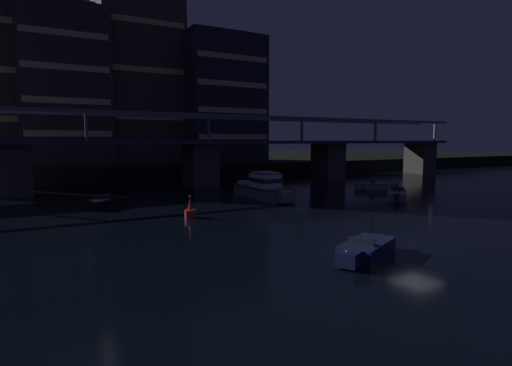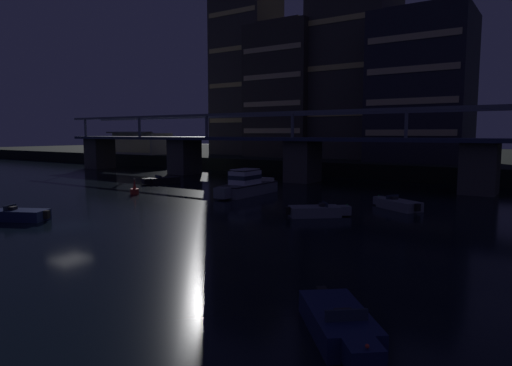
{
  "view_description": "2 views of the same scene",
  "coord_description": "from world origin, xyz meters",
  "px_view_note": "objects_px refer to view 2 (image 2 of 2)",
  "views": [
    {
      "loc": [
        -19.77,
        -15.97,
        5.97
      ],
      "look_at": [
        0.98,
        21.52,
        1.49
      ],
      "focal_mm": 28.45,
      "sensor_mm": 36.0,
      "label": 1
    },
    {
      "loc": [
        28.41,
        -18.41,
        6.51
      ],
      "look_at": [
        7.59,
        12.49,
        2.38
      ],
      "focal_mm": 31.35,
      "sensor_mm": 36.0,
      "label": 2
    }
  ],
  "objects_px": {
    "tower_west_low": "(246,69)",
    "channel_buoy": "(135,190)",
    "speedboat_mid_center": "(340,324)",
    "tower_east_tall": "(422,88)",
    "speedboat_near_center": "(18,215)",
    "speedboat_mid_left": "(162,180)",
    "speedboat_near_right": "(397,204)",
    "speedboat_mid_right": "(317,211)",
    "cabin_cruiser_near_left": "(246,185)",
    "waterfront_pavilion": "(142,143)",
    "tower_west_tall": "(284,91)",
    "tower_central": "(354,48)",
    "river_bridge": "(303,152)"
  },
  "relations": [
    {
      "from": "speedboat_mid_center",
      "to": "speedboat_mid_right",
      "type": "distance_m",
      "value": 21.15
    },
    {
      "from": "speedboat_mid_center",
      "to": "river_bridge",
      "type": "bearing_deg",
      "value": 119.55
    },
    {
      "from": "tower_east_tall",
      "to": "tower_central",
      "type": "bearing_deg",
      "value": 158.73
    },
    {
      "from": "speedboat_near_right",
      "to": "tower_west_tall",
      "type": "bearing_deg",
      "value": 132.62
    },
    {
      "from": "cabin_cruiser_near_left",
      "to": "waterfront_pavilion",
      "type": "bearing_deg",
      "value": 149.85
    },
    {
      "from": "cabin_cruiser_near_left",
      "to": "speedboat_near_center",
      "type": "xyz_separation_m",
      "value": [
        -6.22,
        -21.13,
        -0.64
      ]
    },
    {
      "from": "speedboat_near_center",
      "to": "speedboat_mid_center",
      "type": "height_order",
      "value": "same"
    },
    {
      "from": "waterfront_pavilion",
      "to": "cabin_cruiser_near_left",
      "type": "distance_m",
      "value": 53.34
    },
    {
      "from": "waterfront_pavilion",
      "to": "speedboat_near_right",
      "type": "height_order",
      "value": "waterfront_pavilion"
    },
    {
      "from": "tower_east_tall",
      "to": "channel_buoy",
      "type": "xyz_separation_m",
      "value": [
        -19.85,
        -39.28,
        -12.98
      ]
    },
    {
      "from": "tower_west_tall",
      "to": "speedboat_mid_center",
      "type": "height_order",
      "value": "tower_west_tall"
    },
    {
      "from": "cabin_cruiser_near_left",
      "to": "speedboat_mid_right",
      "type": "xyz_separation_m",
      "value": [
        11.81,
        -7.05,
        -0.64
      ]
    },
    {
      "from": "tower_west_low",
      "to": "speedboat_mid_center",
      "type": "bearing_deg",
      "value": -52.64
    },
    {
      "from": "waterfront_pavilion",
      "to": "channel_buoy",
      "type": "xyz_separation_m",
      "value": [
        35.72,
        -33.08,
        -3.96
      ]
    },
    {
      "from": "cabin_cruiser_near_left",
      "to": "tower_central",
      "type": "bearing_deg",
      "value": 95.36
    },
    {
      "from": "river_bridge",
      "to": "speedboat_near_center",
      "type": "xyz_separation_m",
      "value": [
        -5.05,
        -35.95,
        -3.67
      ]
    },
    {
      "from": "speedboat_mid_center",
      "to": "speedboat_near_right",
      "type": "bearing_deg",
      "value": 102.69
    },
    {
      "from": "river_bridge",
      "to": "waterfront_pavilion",
      "type": "height_order",
      "value": "river_bridge"
    },
    {
      "from": "speedboat_mid_center",
      "to": "channel_buoy",
      "type": "xyz_separation_m",
      "value": [
        -32.11,
        19.35,
        0.06
      ]
    },
    {
      "from": "speedboat_near_right",
      "to": "speedboat_mid_right",
      "type": "height_order",
      "value": "same"
    },
    {
      "from": "channel_buoy",
      "to": "speedboat_mid_right",
      "type": "bearing_deg",
      "value": -1.83
    },
    {
      "from": "waterfront_pavilion",
      "to": "speedboat_near_center",
      "type": "distance_m",
      "value": 62.39
    },
    {
      "from": "tower_west_low",
      "to": "cabin_cruiser_near_left",
      "type": "bearing_deg",
      "value": -54.77
    },
    {
      "from": "waterfront_pavilion",
      "to": "speedboat_mid_left",
      "type": "xyz_separation_m",
      "value": [
        30.6,
        -24.02,
        -4.02
      ]
    },
    {
      "from": "tower_west_tall",
      "to": "speedboat_near_center",
      "type": "relative_size",
      "value": 4.97
    },
    {
      "from": "river_bridge",
      "to": "channel_buoy",
      "type": "bearing_deg",
      "value": -113.36
    },
    {
      "from": "waterfront_pavilion",
      "to": "speedboat_mid_left",
      "type": "bearing_deg",
      "value": -38.13
    },
    {
      "from": "river_bridge",
      "to": "speedboat_near_right",
      "type": "height_order",
      "value": "river_bridge"
    },
    {
      "from": "tower_west_tall",
      "to": "speedboat_mid_left",
      "type": "bearing_deg",
      "value": -89.26
    },
    {
      "from": "river_bridge",
      "to": "tower_west_low",
      "type": "height_order",
      "value": "tower_west_low"
    },
    {
      "from": "cabin_cruiser_near_left",
      "to": "river_bridge",
      "type": "bearing_deg",
      "value": 94.5
    },
    {
      "from": "river_bridge",
      "to": "tower_west_tall",
      "type": "xyz_separation_m",
      "value": [
        -14.67,
        19.75,
        10.31
      ]
    },
    {
      "from": "speedboat_mid_left",
      "to": "channel_buoy",
      "type": "bearing_deg",
      "value": -60.54
    },
    {
      "from": "waterfront_pavilion",
      "to": "channel_buoy",
      "type": "height_order",
      "value": "waterfront_pavilion"
    },
    {
      "from": "speedboat_near_center",
      "to": "river_bridge",
      "type": "bearing_deg",
      "value": 82.01
    },
    {
      "from": "tower_west_tall",
      "to": "speedboat_mid_center",
      "type": "distance_m",
      "value": 72.42
    },
    {
      "from": "speedboat_mid_left",
      "to": "channel_buoy",
      "type": "xyz_separation_m",
      "value": [
        5.12,
        -9.06,
        0.06
      ]
    },
    {
      "from": "tower_west_low",
      "to": "tower_west_tall",
      "type": "xyz_separation_m",
      "value": [
        11.25,
        -3.77,
        -5.35
      ]
    },
    {
      "from": "tower_west_low",
      "to": "speedboat_mid_center",
      "type": "distance_m",
      "value": 82.85
    },
    {
      "from": "tower_west_tall",
      "to": "channel_buoy",
      "type": "bearing_deg",
      "value": -82.31
    },
    {
      "from": "speedboat_mid_left",
      "to": "speedboat_near_right",
      "type": "bearing_deg",
      "value": -5.04
    },
    {
      "from": "speedboat_mid_right",
      "to": "cabin_cruiser_near_left",
      "type": "bearing_deg",
      "value": 149.18
    },
    {
      "from": "tower_east_tall",
      "to": "waterfront_pavilion",
      "type": "distance_m",
      "value": 56.64
    },
    {
      "from": "tower_west_low",
      "to": "channel_buoy",
      "type": "distance_m",
      "value": 51.48
    },
    {
      "from": "channel_buoy",
      "to": "tower_east_tall",
      "type": "bearing_deg",
      "value": 63.19
    },
    {
      "from": "tower_west_low",
      "to": "speedboat_near_right",
      "type": "distance_m",
      "value": 60.89
    },
    {
      "from": "tower_west_tall",
      "to": "tower_central",
      "type": "xyz_separation_m",
      "value": [
        12.27,
        3.46,
        7.11
      ]
    },
    {
      "from": "tower_west_low",
      "to": "speedboat_mid_center",
      "type": "relative_size",
      "value": 7.73
    },
    {
      "from": "speedboat_mid_left",
      "to": "speedboat_mid_right",
      "type": "relative_size",
      "value": 1.12
    },
    {
      "from": "cabin_cruiser_near_left",
      "to": "speedboat_mid_right",
      "type": "height_order",
      "value": "cabin_cruiser_near_left"
    }
  ]
}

